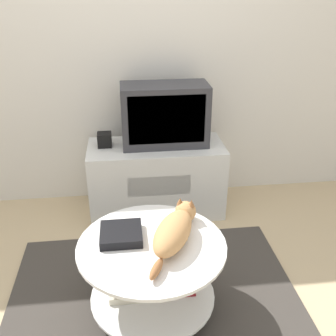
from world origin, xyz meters
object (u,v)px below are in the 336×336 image
(speaker, at_px, (105,140))
(dvd_box, at_px, (121,234))
(cat, at_px, (175,230))
(tv, at_px, (165,115))

(speaker, height_order, dvd_box, speaker)
(dvd_box, bearing_deg, cat, -11.74)
(tv, distance_m, speaker, 0.47)
(tv, relative_size, speaker, 6.18)
(speaker, relative_size, dvd_box, 0.47)
(speaker, relative_size, cat, 0.18)
(dvd_box, xyz_separation_m, cat, (0.27, -0.06, 0.04))
(tv, distance_m, dvd_box, 1.11)
(speaker, distance_m, cat, 1.14)
(tv, distance_m, cat, 1.10)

